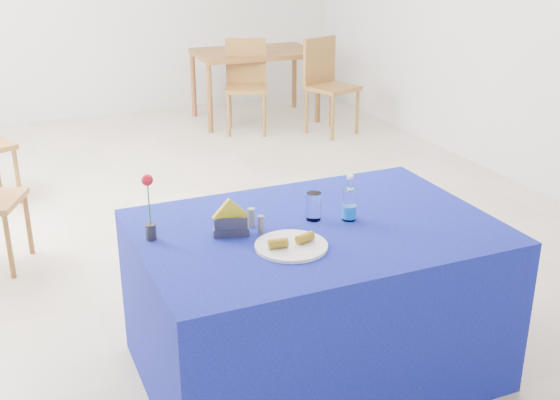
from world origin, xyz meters
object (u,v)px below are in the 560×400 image
object	(u,v)px
chair_bg_left	(246,79)
blue_table	(315,299)
water_bottle	(349,205)
plate	(291,246)
oak_table	(254,58)
chair_bg_right	(326,79)

from	to	relation	value
chair_bg_left	blue_table	bearing A→B (deg)	-85.19
blue_table	water_bottle	distance (m)	0.48
plate	chair_bg_left	world-z (taller)	chair_bg_left
plate	blue_table	distance (m)	0.47
water_bottle	oak_table	distance (m)	4.64
oak_table	chair_bg_left	xyz separation A→B (m)	(-0.24, -0.37, -0.14)
plate	chair_bg_right	bearing A→B (deg)	61.17
blue_table	oak_table	distance (m)	4.70
plate	water_bottle	xyz separation A→B (m)	(0.37, 0.17, 0.06)
plate	chair_bg_left	xyz separation A→B (m)	(1.41, 4.26, -0.23)
plate	blue_table	xyz separation A→B (m)	(0.20, 0.17, -0.39)
water_bottle	chair_bg_right	xyz separation A→B (m)	(1.77, 3.71, -0.28)
plate	chair_bg_left	bearing A→B (deg)	71.70
water_bottle	plate	bearing A→B (deg)	-155.14
blue_table	water_bottle	size ratio (longest dim) A/B	7.44
water_bottle	oak_table	size ratio (longest dim) A/B	0.16
blue_table	oak_table	xyz separation A→B (m)	(1.45, 4.47, 0.30)
blue_table	oak_table	size ratio (longest dim) A/B	1.23
oak_table	chair_bg_right	xyz separation A→B (m)	(0.49, -0.75, -0.12)
plate	oak_table	size ratio (longest dim) A/B	0.24
water_bottle	chair_bg_left	xyz separation A→B (m)	(1.04, 4.09, -0.29)
blue_table	water_bottle	xyz separation A→B (m)	(0.17, 0.00, 0.45)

